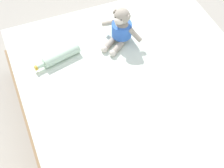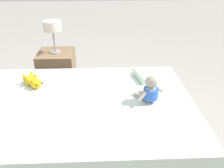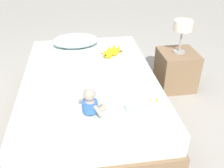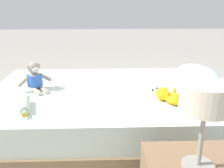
% 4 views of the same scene
% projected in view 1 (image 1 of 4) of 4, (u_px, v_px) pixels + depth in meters
% --- Properties ---
extents(ground_plane, '(16.00, 16.00, 0.00)m').
position_uv_depth(ground_plane, '(154.00, 159.00, 2.21)').
color(ground_plane, '#9E998E').
extents(bed, '(1.35, 2.03, 0.44)m').
position_uv_depth(bed, '(158.00, 141.00, 2.04)').
color(bed, '#846647').
rests_on(bed, ground_plane).
extents(plush_monkey, '(0.25, 0.25, 0.24)m').
position_uv_depth(plush_monkey, '(121.00, 29.00, 2.16)').
color(plush_monkey, '#9E9384').
rests_on(plush_monkey, bed).
extents(glass_bottle, '(0.29, 0.11, 0.06)m').
position_uv_depth(glass_bottle, '(60.00, 56.00, 2.11)').
color(glass_bottle, '#B2D1B7').
rests_on(glass_bottle, bed).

